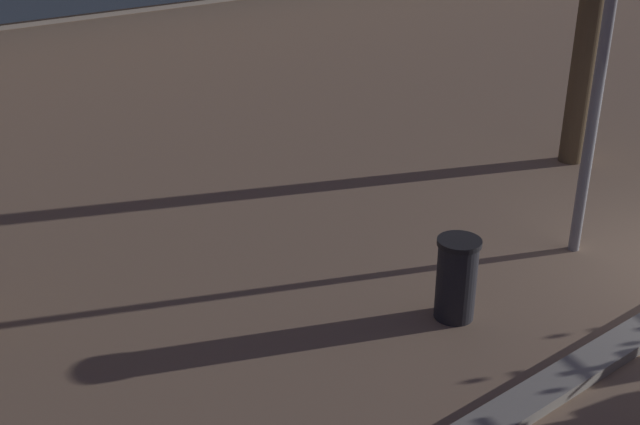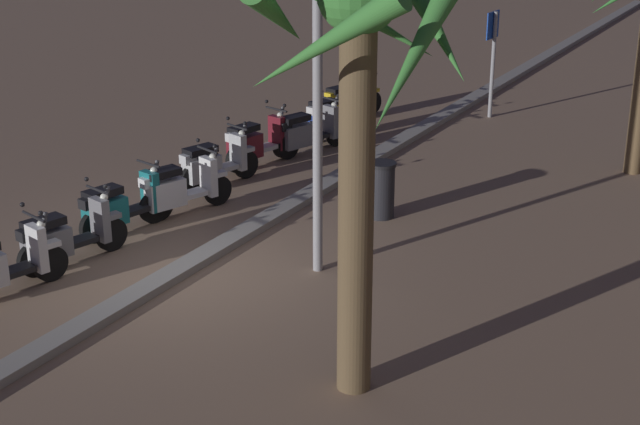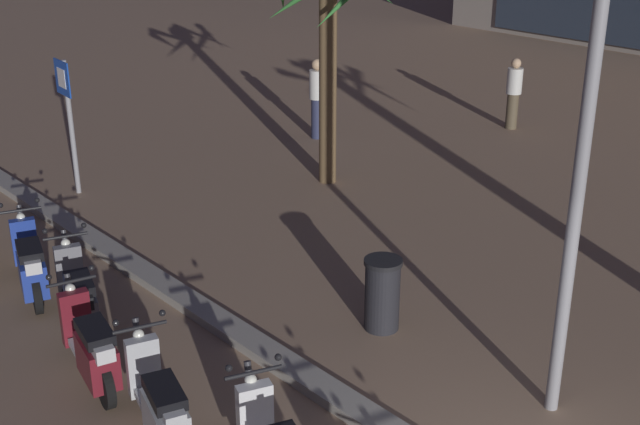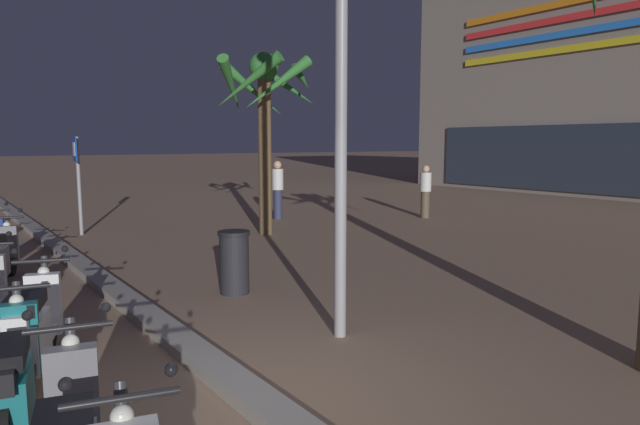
# 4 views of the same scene
# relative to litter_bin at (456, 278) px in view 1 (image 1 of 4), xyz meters

# --- Properties ---
(litter_bin) EXTENTS (0.48, 0.48, 0.95)m
(litter_bin) POSITION_rel_litter_bin_xyz_m (0.00, 0.00, 0.00)
(litter_bin) COLOR #232328
(litter_bin) RESTS_ON ground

